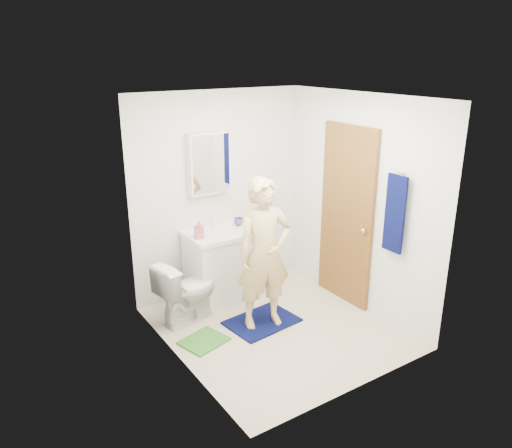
{
  "coord_description": "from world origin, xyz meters",
  "views": [
    {
      "loc": [
        -2.74,
        -3.78,
        2.79
      ],
      "look_at": [
        -0.1,
        0.25,
        1.12
      ],
      "focal_mm": 35.0,
      "sensor_mm": 36.0,
      "label": 1
    }
  ],
  "objects_px": {
    "toothbrush_cup": "(238,222)",
    "vanity_cabinet": "(221,267)",
    "towel": "(395,214)",
    "toilet": "(187,290)",
    "soap_dispenser": "(199,230)",
    "medicine_cabinet": "(209,163)",
    "man": "(264,254)"
  },
  "relations": [
    {
      "from": "soap_dispenser",
      "to": "man",
      "type": "bearing_deg",
      "value": -62.49
    },
    {
      "from": "vanity_cabinet",
      "to": "toothbrush_cup",
      "type": "xyz_separation_m",
      "value": [
        0.29,
        0.07,
        0.49
      ]
    },
    {
      "from": "vanity_cabinet",
      "to": "medicine_cabinet",
      "type": "relative_size",
      "value": 1.14
    },
    {
      "from": "medicine_cabinet",
      "to": "towel",
      "type": "xyz_separation_m",
      "value": [
        1.18,
        -1.71,
        -0.35
      ]
    },
    {
      "from": "toilet",
      "to": "toothbrush_cup",
      "type": "distance_m",
      "value": 1.04
    },
    {
      "from": "man",
      "to": "toothbrush_cup",
      "type": "bearing_deg",
      "value": 88.33
    },
    {
      "from": "toothbrush_cup",
      "to": "man",
      "type": "relative_size",
      "value": 0.07
    },
    {
      "from": "toilet",
      "to": "man",
      "type": "relative_size",
      "value": 0.44
    },
    {
      "from": "vanity_cabinet",
      "to": "man",
      "type": "xyz_separation_m",
      "value": [
        0.08,
        -0.78,
        0.43
      ]
    },
    {
      "from": "toilet",
      "to": "medicine_cabinet",
      "type": "bearing_deg",
      "value": -61.57
    },
    {
      "from": "soap_dispenser",
      "to": "toothbrush_cup",
      "type": "xyz_separation_m",
      "value": [
        0.59,
        0.13,
        -0.06
      ]
    },
    {
      "from": "vanity_cabinet",
      "to": "man",
      "type": "bearing_deg",
      "value": -84.5
    },
    {
      "from": "soap_dispenser",
      "to": "toothbrush_cup",
      "type": "height_order",
      "value": "soap_dispenser"
    },
    {
      "from": "toilet",
      "to": "soap_dispenser",
      "type": "height_order",
      "value": "soap_dispenser"
    },
    {
      "from": "soap_dispenser",
      "to": "man",
      "type": "relative_size",
      "value": 0.12
    },
    {
      "from": "soap_dispenser",
      "to": "vanity_cabinet",
      "type": "bearing_deg",
      "value": 11.98
    },
    {
      "from": "toilet",
      "to": "soap_dispenser",
      "type": "xyz_separation_m",
      "value": [
        0.25,
        0.17,
        0.6
      ]
    },
    {
      "from": "towel",
      "to": "vanity_cabinet",
      "type": "bearing_deg",
      "value": 128.47
    },
    {
      "from": "towel",
      "to": "toilet",
      "type": "distance_m",
      "value": 2.32
    },
    {
      "from": "soap_dispenser",
      "to": "man",
      "type": "distance_m",
      "value": 0.82
    },
    {
      "from": "vanity_cabinet",
      "to": "man",
      "type": "relative_size",
      "value": 0.5
    },
    {
      "from": "vanity_cabinet",
      "to": "towel",
      "type": "distance_m",
      "value": 2.08
    },
    {
      "from": "vanity_cabinet",
      "to": "man",
      "type": "height_order",
      "value": "man"
    },
    {
      "from": "medicine_cabinet",
      "to": "toothbrush_cup",
      "type": "bearing_deg",
      "value": -28.82
    },
    {
      "from": "toothbrush_cup",
      "to": "medicine_cabinet",
      "type": "bearing_deg",
      "value": 151.18
    },
    {
      "from": "medicine_cabinet",
      "to": "man",
      "type": "height_order",
      "value": "medicine_cabinet"
    },
    {
      "from": "toothbrush_cup",
      "to": "vanity_cabinet",
      "type": "bearing_deg",
      "value": -166.83
    },
    {
      "from": "toilet",
      "to": "soap_dispenser",
      "type": "relative_size",
      "value": 3.55
    },
    {
      "from": "soap_dispenser",
      "to": "medicine_cabinet",
      "type": "bearing_deg",
      "value": 43.89
    },
    {
      "from": "medicine_cabinet",
      "to": "soap_dispenser",
      "type": "height_order",
      "value": "medicine_cabinet"
    },
    {
      "from": "medicine_cabinet",
      "to": "towel",
      "type": "bearing_deg",
      "value": -55.39
    },
    {
      "from": "toilet",
      "to": "toothbrush_cup",
      "type": "height_order",
      "value": "toothbrush_cup"
    }
  ]
}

